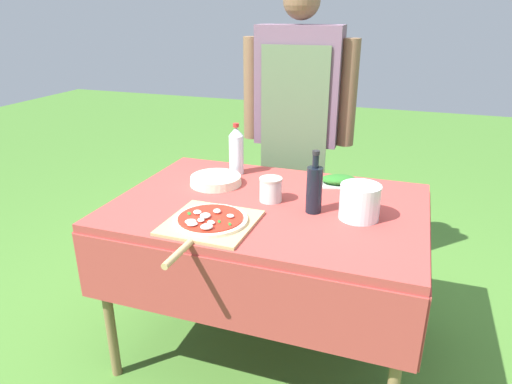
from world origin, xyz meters
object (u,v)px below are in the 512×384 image
at_px(person_cook, 298,115).
at_px(mixing_tub, 360,202).
at_px(prep_table, 269,220).
at_px(water_bottle, 236,150).
at_px(oil_bottle, 314,188).
at_px(sauce_jar, 270,191).
at_px(pizza_on_peel, 209,222).
at_px(herb_container, 339,180).
at_px(plate_stack, 216,180).

distance_m(person_cook, mixing_tub, 0.88).
distance_m(prep_table, water_bottle, 0.45).
xyz_separation_m(oil_bottle, mixing_tub, (0.18, 0.00, -0.03)).
bearing_deg(water_bottle, oil_bottle, -35.71).
height_order(oil_bottle, water_bottle, oil_bottle).
relative_size(prep_table, sauce_jar, 12.72).
relative_size(oil_bottle, sauce_jar, 2.51).
xyz_separation_m(prep_table, oil_bottle, (0.20, -0.03, 0.18)).
distance_m(prep_table, pizza_on_peel, 0.33).
height_order(prep_table, water_bottle, water_bottle).
bearing_deg(herb_container, pizza_on_peel, -122.94).
bearing_deg(mixing_tub, sauce_jar, 172.02).
xyz_separation_m(prep_table, person_cook, (-0.07, 0.72, 0.30)).
bearing_deg(sauce_jar, herb_container, 49.96).
relative_size(pizza_on_peel, sauce_jar, 4.95).
distance_m(prep_table, sauce_jar, 0.13).
height_order(herb_container, mixing_tub, mixing_tub).
distance_m(mixing_tub, sauce_jar, 0.38).
bearing_deg(person_cook, prep_table, 93.15).
height_order(person_cook, sauce_jar, person_cook).
bearing_deg(person_cook, mixing_tub, 118.34).
distance_m(person_cook, plate_stack, 0.67).
height_order(oil_bottle, plate_stack, oil_bottle).
bearing_deg(water_bottle, pizza_on_peel, -78.40).
distance_m(herb_container, sauce_jar, 0.38).
height_order(oil_bottle, mixing_tub, oil_bottle).
relative_size(pizza_on_peel, water_bottle, 2.00).
height_order(person_cook, mixing_tub, person_cook).
bearing_deg(plate_stack, oil_bottle, -17.48).
bearing_deg(water_bottle, sauce_jar, -46.67).
height_order(water_bottle, plate_stack, water_bottle).
bearing_deg(oil_bottle, mixing_tub, 0.10).
xyz_separation_m(oil_bottle, water_bottle, (-0.46, 0.33, 0.02)).
distance_m(person_cook, pizza_on_peel, 1.02).
height_order(pizza_on_peel, water_bottle, water_bottle).
height_order(prep_table, plate_stack, plate_stack).
xyz_separation_m(water_bottle, herb_container, (0.50, 0.01, -0.10)).
xyz_separation_m(prep_table, plate_stack, (-0.30, 0.13, 0.10)).
distance_m(plate_stack, sauce_jar, 0.31).
xyz_separation_m(herb_container, sauce_jar, (-0.24, -0.29, 0.02)).
distance_m(oil_bottle, sauce_jar, 0.21).
height_order(mixing_tub, sauce_jar, mixing_tub).
xyz_separation_m(pizza_on_peel, water_bottle, (-0.12, 0.58, 0.10)).
xyz_separation_m(oil_bottle, sauce_jar, (-0.20, 0.05, -0.06)).
distance_m(prep_table, oil_bottle, 0.27).
bearing_deg(prep_table, mixing_tub, -4.58).
distance_m(pizza_on_peel, herb_container, 0.71).
relative_size(herb_container, sauce_jar, 2.17).
xyz_separation_m(herb_container, plate_stack, (-0.54, -0.18, -0.00)).
distance_m(prep_table, herb_container, 0.40).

